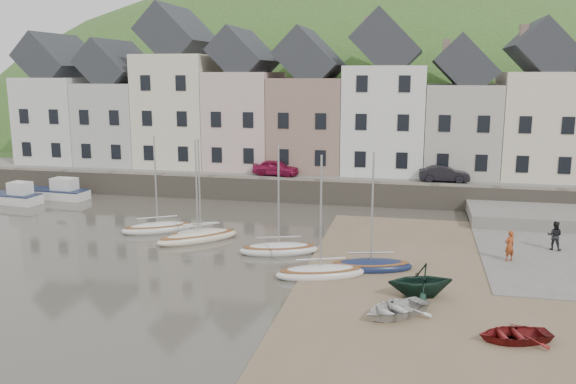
% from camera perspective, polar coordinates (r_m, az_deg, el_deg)
% --- Properties ---
extents(ground, '(160.00, 160.00, 0.00)m').
position_cam_1_polar(ground, '(30.50, -2.44, -7.70)').
color(ground, '#433F35').
rests_on(ground, ground).
extents(quay_land, '(90.00, 30.00, 1.50)m').
position_cam_1_polar(quay_land, '(61.03, 5.24, 2.59)').
color(quay_land, '#355622').
rests_on(quay_land, ground).
extents(quay_street, '(70.00, 7.00, 0.10)m').
position_cam_1_polar(quay_street, '(49.65, 3.59, 1.55)').
color(quay_street, slate).
rests_on(quay_street, quay_land).
extents(seawall, '(70.00, 1.20, 1.80)m').
position_cam_1_polar(seawall, '(46.37, 2.91, 0.05)').
color(seawall, slate).
rests_on(seawall, ground).
extents(beach, '(18.00, 26.00, 0.06)m').
position_cam_1_polar(beach, '(29.79, 18.74, -8.72)').
color(beach, brown).
rests_on(beach, ground).
extents(slipway, '(8.00, 18.00, 0.12)m').
position_cam_1_polar(slipway, '(37.97, 23.49, -4.73)').
color(slipway, slate).
rests_on(slipway, ground).
extents(hillside, '(134.40, 84.00, 84.00)m').
position_cam_1_polar(hillside, '(93.03, 4.14, -6.22)').
color(hillside, '#355622').
rests_on(hillside, ground).
extents(townhouse_terrace, '(61.05, 8.00, 13.93)m').
position_cam_1_polar(townhouse_terrace, '(52.25, 6.19, 8.36)').
color(townhouse_terrace, silver).
rests_on(townhouse_terrace, quay_land).
extents(sailboat_0, '(4.63, 3.63, 6.32)m').
position_cam_1_polar(sailboat_0, '(38.92, -12.32, -3.35)').
color(sailboat_0, silver).
rests_on(sailboat_0, ground).
extents(sailboat_1, '(4.06, 3.23, 6.32)m').
position_cam_1_polar(sailboat_1, '(36.86, -8.31, -4.02)').
color(sailboat_1, silver).
rests_on(sailboat_1, ground).
extents(sailboat_2, '(4.82, 4.60, 6.32)m').
position_cam_1_polar(sailboat_2, '(36.37, -8.58, -4.25)').
color(sailboat_2, beige).
rests_on(sailboat_2, ground).
extents(sailboat_3, '(4.68, 2.82, 6.32)m').
position_cam_1_polar(sailboat_3, '(33.54, -0.89, -5.45)').
color(sailboat_3, silver).
rests_on(sailboat_3, ground).
extents(sailboat_4, '(4.72, 2.96, 6.32)m').
position_cam_1_polar(sailboat_4, '(29.78, 3.10, -7.65)').
color(sailboat_4, silver).
rests_on(sailboat_4, ground).
extents(sailboat_5, '(4.53, 2.51, 6.32)m').
position_cam_1_polar(sailboat_5, '(31.01, 7.89, -6.97)').
color(sailboat_5, '#152043').
rests_on(sailboat_5, ground).
extents(motorboat_0, '(4.59, 2.19, 1.70)m').
position_cam_1_polar(motorboat_0, '(50.77, -24.63, -0.36)').
color(motorboat_0, silver).
rests_on(motorboat_0, ground).
extents(motorboat_2, '(5.58, 2.17, 1.70)m').
position_cam_1_polar(motorboat_2, '(51.40, -21.12, 0.05)').
color(motorboat_2, silver).
rests_on(motorboat_2, ground).
extents(rowboat_white, '(3.74, 3.73, 0.64)m').
position_cam_1_polar(rowboat_white, '(25.48, 10.19, -10.88)').
color(rowboat_white, silver).
rests_on(rowboat_white, beach).
extents(rowboat_green, '(3.60, 3.35, 1.55)m').
position_cam_1_polar(rowboat_green, '(27.58, 12.52, -8.22)').
color(rowboat_green, '#142E24').
rests_on(rowboat_green, beach).
extents(rowboat_red, '(3.16, 2.64, 0.56)m').
position_cam_1_polar(rowboat_red, '(24.43, 20.75, -12.56)').
color(rowboat_red, maroon).
rests_on(rowboat_red, beach).
extents(person_red, '(0.72, 0.66, 1.65)m').
position_cam_1_polar(person_red, '(33.83, 20.37, -4.82)').
color(person_red, '#9A3F1C').
rests_on(person_red, slipway).
extents(person_dark, '(0.95, 0.83, 1.65)m').
position_cam_1_polar(person_dark, '(36.86, 24.09, -3.81)').
color(person_dark, black).
rests_on(person_dark, slipway).
extents(car_left, '(3.98, 2.02, 1.30)m').
position_cam_1_polar(car_left, '(49.33, -1.17, 2.33)').
color(car_left, maroon).
rests_on(car_left, quay_street).
extents(car_right, '(3.88, 1.46, 1.27)m').
position_cam_1_polar(car_right, '(48.04, 14.68, 1.70)').
color(car_right, black).
rests_on(car_right, quay_street).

